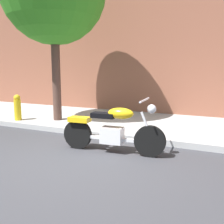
% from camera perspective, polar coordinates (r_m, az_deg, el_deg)
% --- Properties ---
extents(ground_plane, '(60.00, 60.00, 0.00)m').
position_cam_1_polar(ground_plane, '(5.02, -7.82, -10.21)').
color(ground_plane, '#38383D').
extents(sidewalk, '(21.20, 3.29, 0.14)m').
position_cam_1_polar(sidewalk, '(7.78, 5.03, -2.49)').
color(sidewalk, '#A7A7A7').
rests_on(sidewalk, ground).
extents(motorcycle, '(2.15, 0.70, 1.11)m').
position_cam_1_polar(motorcycle, '(5.29, -0.00, -3.89)').
color(motorcycle, black).
rests_on(motorcycle, ground).
extents(fire_hydrant, '(0.20, 0.20, 0.91)m').
position_cam_1_polar(fire_hydrant, '(8.34, -19.66, 0.48)').
color(fire_hydrant, gold).
rests_on(fire_hydrant, ground).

